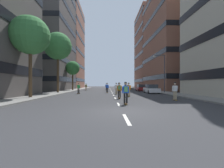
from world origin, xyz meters
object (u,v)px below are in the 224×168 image
object	(u,v)px
parked_car_mid	(141,88)
street_tree_mid	(58,46)
street_tree_near	(30,36)
skater_10	(119,89)
skater_3	(79,88)
skater_8	(129,89)
skater_11	(119,87)
parked_car_near	(151,89)
skater_7	(128,87)
skater_1	(116,88)
skater_2	(125,86)
skater_4	(107,87)
streetlamp_right	(162,69)
skater_9	(175,90)
skater_12	(126,91)
skater_6	(86,86)
street_tree_far	(73,68)
skater_0	(106,86)

from	to	relation	value
parked_car_mid	street_tree_mid	world-z (taller)	street_tree_mid
street_tree_near	skater_10	size ratio (longest dim) A/B	5.03
parked_car_mid	skater_3	distance (m)	15.44
skater_3	parked_car_mid	bearing A→B (deg)	37.50
skater_8	skater_11	bearing A→B (deg)	91.12
parked_car_near	skater_7	size ratio (longest dim) A/B	2.47
parked_car_near	parked_car_mid	world-z (taller)	same
skater_1	skater_2	bearing A→B (deg)	76.46
skater_4	skater_10	xyz separation A→B (m)	(1.33, -11.04, 0.03)
streetlamp_right	skater_4	bearing A→B (deg)	173.23
skater_7	skater_9	distance (m)	11.52
street_tree_near	skater_12	world-z (taller)	street_tree_near
skater_3	skater_9	world-z (taller)	same
skater_4	skater_12	bearing A→B (deg)	-84.75
skater_9	skater_12	bearing A→B (deg)	-151.05
skater_4	skater_6	size ratio (longest dim) A/B	1.00
skater_8	street_tree_far	bearing A→B (deg)	121.17
skater_0	skater_11	xyz separation A→B (m)	(2.68, -3.89, -0.03)
skater_4	skater_12	size ratio (longest dim) A/B	1.00
parked_car_mid	skater_4	xyz separation A→B (m)	(-7.61, -6.66, 0.29)
street_tree_far	skater_2	size ratio (longest dim) A/B	3.96
skater_1	skater_6	world-z (taller)	same
skater_3	skater_7	world-z (taller)	same
skater_3	skater_8	distance (m)	9.26
parked_car_near	skater_11	distance (m)	8.84
skater_12	street_tree_near	bearing A→B (deg)	151.62
skater_7	skater_11	xyz separation A→B (m)	(-1.10, 7.65, -0.03)
streetlamp_right	skater_8	world-z (taller)	streetlamp_right
parked_car_near	skater_3	bearing A→B (deg)	-173.63
skater_2	skater_7	xyz separation A→B (m)	(-0.64, -9.54, 0.00)
skater_4	skater_10	size ratio (longest dim) A/B	1.00
streetlamp_right	skater_0	size ratio (longest dim) A/B	3.65
skater_2	skater_11	xyz separation A→B (m)	(-1.74, -1.89, -0.03)
skater_7	skater_9	world-z (taller)	same
skater_1	street_tree_mid	bearing A→B (deg)	164.16
skater_0	street_tree_far	bearing A→B (deg)	176.61
skater_0	skater_7	distance (m)	12.15
parked_car_mid	skater_7	world-z (taller)	skater_7
skater_0	skater_8	distance (m)	18.29
parked_car_mid	skater_9	world-z (taller)	skater_9
skater_7	skater_8	size ratio (longest dim) A/B	1.00
street_tree_mid	skater_6	bearing A→B (deg)	74.32
street_tree_far	skater_6	world-z (taller)	street_tree_far
street_tree_near	skater_12	bearing A→B (deg)	-28.38
parked_car_near	skater_4	distance (m)	7.74
parked_car_mid	street_tree_near	distance (m)	24.30
street_tree_mid	skater_1	xyz separation A→B (m)	(9.90, -2.81, -7.08)
skater_2	skater_4	distance (m)	8.76
skater_4	skater_7	world-z (taller)	same
streetlamp_right	street_tree_near	bearing A→B (deg)	-152.84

